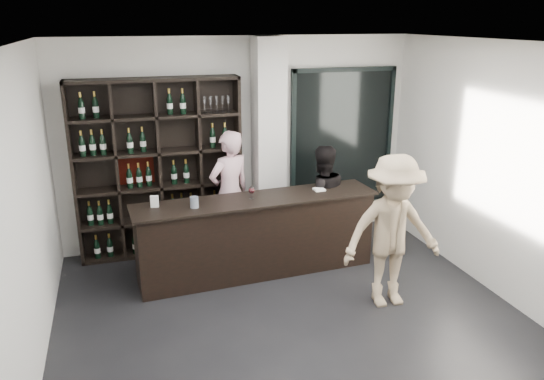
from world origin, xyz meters
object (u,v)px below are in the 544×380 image
object	(u,v)px
wine_shelf	(159,169)
taster_black	(321,200)
taster_pink	(230,193)
tasting_counter	(257,236)
customer	(392,232)

from	to	relation	value
wine_shelf	taster_black	size ratio (longest dim) A/B	1.57
taster_black	taster_pink	bearing A→B (deg)	-19.15
wine_shelf	taster_pink	xyz separation A→B (m)	(0.90, -0.27, -0.34)
wine_shelf	taster_black	world-z (taller)	wine_shelf
tasting_counter	taster_black	bearing A→B (deg)	15.99
wine_shelf	customer	world-z (taller)	wine_shelf
wine_shelf	tasting_counter	world-z (taller)	wine_shelf
wine_shelf	tasting_counter	bearing A→B (deg)	-42.77
taster_pink	taster_black	distance (m)	1.24
taster_pink	taster_black	bearing A→B (deg)	139.65
customer	taster_black	bearing A→B (deg)	102.71
tasting_counter	wine_shelf	bearing A→B (deg)	133.82
tasting_counter	taster_pink	xyz separation A→B (m)	(-0.19, 0.73, 0.36)
taster_black	customer	xyz separation A→B (m)	(0.24, -1.52, 0.11)
taster_pink	customer	size ratio (longest dim) A/B	0.98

